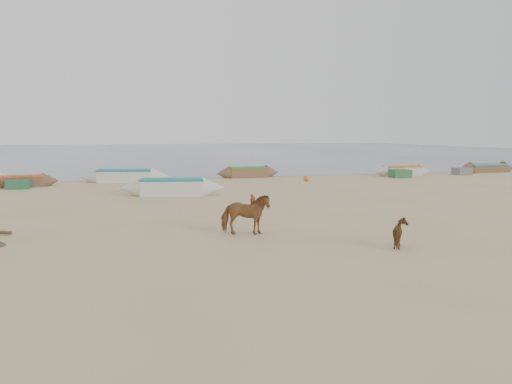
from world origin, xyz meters
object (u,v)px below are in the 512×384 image
calf_right (402,233)px  near_canoe (172,187)px  cow_adult (245,214)px  calf_front (253,201)px

calf_right → near_canoe: (-5.85, 15.15, 0.04)m
calf_right → near_canoe: 16.24m
cow_adult → calf_right: 5.41m
cow_adult → calf_front: size_ratio=2.27×
calf_front → calf_right: calf_right is taller
calf_front → calf_right: (2.59, -9.06, 0.07)m
cow_adult → calf_front: 6.13m
cow_adult → near_canoe: cow_adult is taller
calf_front → near_canoe: size_ratio=0.13×
cow_adult → calf_front: cow_adult is taller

